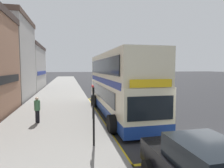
% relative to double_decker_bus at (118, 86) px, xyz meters
% --- Properties ---
extents(ground_plane, '(260.00, 260.00, 0.00)m').
position_rel_double_decker_bus_xyz_m(ground_plane, '(2.46, 25.35, -2.07)').
color(ground_plane, '#28282B').
extents(pavement_near, '(6.00, 76.00, 0.14)m').
position_rel_double_decker_bus_xyz_m(pavement_near, '(-4.54, 25.35, -2.00)').
color(pavement_near, gray).
rests_on(pavement_near, ground).
extents(double_decker_bus, '(3.23, 11.48, 4.40)m').
position_rel_double_decker_bus_xyz_m(double_decker_bus, '(0.00, 0.00, 0.00)').
color(double_decker_bus, beige).
rests_on(double_decker_bus, ground).
extents(bus_bay_markings, '(3.05, 15.23, 0.01)m').
position_rel_double_decker_bus_xyz_m(bus_bay_markings, '(-0.02, 0.05, -2.06)').
color(bus_bay_markings, gold).
rests_on(bus_bay_markings, ground).
extents(bus_stop_sign, '(0.09, 0.51, 2.53)m').
position_rel_double_decker_bus_xyz_m(bus_stop_sign, '(-2.56, -5.69, -0.42)').
color(bus_stop_sign, black).
rests_on(bus_stop_sign, pavement_near).
extents(terrace_mid, '(9.07, 11.85, 7.97)m').
position_rel_double_decker_bus_xyz_m(terrace_mid, '(-12.19, 19.90, 1.48)').
color(terrace_mid, '#B2ADA8').
rests_on(terrace_mid, ground).
extents(parked_car_grey_behind, '(2.09, 4.20, 1.62)m').
position_rel_double_decker_bus_xyz_m(parked_car_grey_behind, '(7.50, 39.48, -1.27)').
color(parked_car_grey_behind, slate).
rests_on(parked_car_grey_behind, ground).
extents(parked_car_navy_distant, '(2.09, 4.20, 1.62)m').
position_rel_double_decker_bus_xyz_m(parked_car_navy_distant, '(5.11, 16.52, -1.27)').
color(parked_car_navy_distant, navy).
rests_on(parked_car_navy_distant, ground).
extents(pedestrian_waiting_near_sign, '(0.34, 0.34, 1.54)m').
position_rel_double_decker_bus_xyz_m(pedestrian_waiting_near_sign, '(-5.39, -1.62, -1.09)').
color(pedestrian_waiting_near_sign, black).
rests_on(pedestrian_waiting_near_sign, pavement_near).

